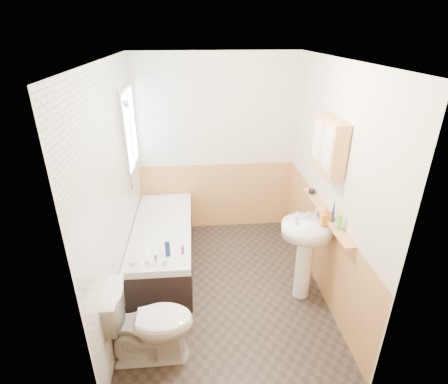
{
  "coord_description": "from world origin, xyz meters",
  "views": [
    {
      "loc": [
        -0.3,
        -3.23,
        2.76
      ],
      "look_at": [
        0.0,
        0.15,
        1.15
      ],
      "focal_mm": 28.0,
      "sensor_mm": 36.0,
      "label": 1
    }
  ],
  "objects_px": {
    "toilet": "(149,323)",
    "pine_shelf": "(326,214)",
    "bathtub": "(164,245)",
    "sink": "(306,245)",
    "medicine_cabinet": "(329,145)"
  },
  "relations": [
    {
      "from": "toilet",
      "to": "pine_shelf",
      "type": "relative_size",
      "value": 0.63
    },
    {
      "from": "bathtub",
      "to": "toilet",
      "type": "height_order",
      "value": "toilet"
    },
    {
      "from": "bathtub",
      "to": "medicine_cabinet",
      "type": "bearing_deg",
      "value": -17.07
    },
    {
      "from": "sink",
      "to": "medicine_cabinet",
      "type": "bearing_deg",
      "value": 32.04
    },
    {
      "from": "pine_shelf",
      "to": "sink",
      "type": "bearing_deg",
      "value": -160.17
    },
    {
      "from": "bathtub",
      "to": "medicine_cabinet",
      "type": "height_order",
      "value": "medicine_cabinet"
    },
    {
      "from": "sink",
      "to": "pine_shelf",
      "type": "height_order",
      "value": "sink"
    },
    {
      "from": "bathtub",
      "to": "toilet",
      "type": "distance_m",
      "value": 1.38
    },
    {
      "from": "sink",
      "to": "medicine_cabinet",
      "type": "xyz_separation_m",
      "value": [
        0.17,
        0.17,
        1.05
      ]
    },
    {
      "from": "bathtub",
      "to": "sink",
      "type": "xyz_separation_m",
      "value": [
        1.57,
        -0.7,
        0.37
      ]
    },
    {
      "from": "bathtub",
      "to": "toilet",
      "type": "bearing_deg",
      "value": -91.25
    },
    {
      "from": "toilet",
      "to": "bathtub",
      "type": "bearing_deg",
      "value": -0.99
    },
    {
      "from": "toilet",
      "to": "pine_shelf",
      "type": "bearing_deg",
      "value": -67.25
    },
    {
      "from": "pine_shelf",
      "to": "medicine_cabinet",
      "type": "bearing_deg",
      "value": 106.4
    },
    {
      "from": "sink",
      "to": "medicine_cabinet",
      "type": "relative_size",
      "value": 1.83
    }
  ]
}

